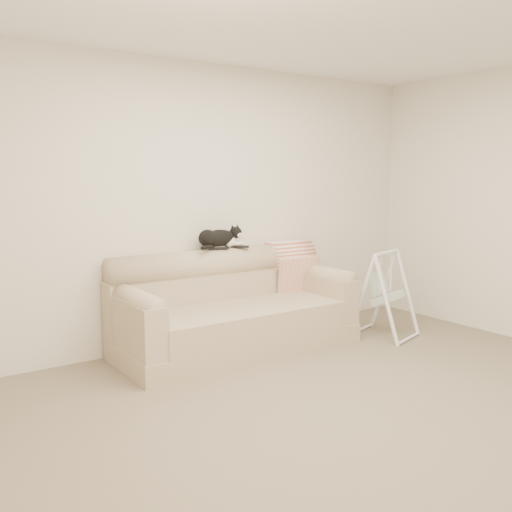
{
  "coord_description": "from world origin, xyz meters",
  "views": [
    {
      "loc": [
        -2.66,
        -2.7,
        1.59
      ],
      "look_at": [
        0.07,
        1.27,
        0.9
      ],
      "focal_mm": 40.0,
      "sensor_mm": 36.0,
      "label": 1
    }
  ],
  "objects_px": {
    "sofa": "(233,311)",
    "remote_a": "(219,248)",
    "tuxedo_cat": "(219,238)",
    "baby_swing": "(384,294)",
    "remote_b": "(240,247)"
  },
  "relations": [
    {
      "from": "sofa",
      "to": "remote_a",
      "type": "distance_m",
      "value": 0.6
    },
    {
      "from": "sofa",
      "to": "remote_a",
      "type": "relative_size",
      "value": 11.81
    },
    {
      "from": "tuxedo_cat",
      "to": "baby_swing",
      "type": "xyz_separation_m",
      "value": [
        1.44,
        -0.75,
        -0.57
      ]
    },
    {
      "from": "tuxedo_cat",
      "to": "baby_swing",
      "type": "relative_size",
      "value": 0.63
    },
    {
      "from": "remote_a",
      "to": "remote_b",
      "type": "bearing_deg",
      "value": -4.06
    },
    {
      "from": "sofa",
      "to": "baby_swing",
      "type": "xyz_separation_m",
      "value": [
        1.45,
        -0.5,
        0.07
      ]
    },
    {
      "from": "sofa",
      "to": "baby_swing",
      "type": "relative_size",
      "value": 2.57
    },
    {
      "from": "remote_b",
      "to": "baby_swing",
      "type": "xyz_separation_m",
      "value": [
        1.23,
        -0.71,
        -0.48
      ]
    },
    {
      "from": "remote_a",
      "to": "remote_b",
      "type": "xyz_separation_m",
      "value": [
        0.22,
        -0.02,
        -0.0
      ]
    },
    {
      "from": "tuxedo_cat",
      "to": "baby_swing",
      "type": "bearing_deg",
      "value": -27.35
    },
    {
      "from": "tuxedo_cat",
      "to": "sofa",
      "type": "bearing_deg",
      "value": -91.39
    },
    {
      "from": "remote_b",
      "to": "sofa",
      "type": "bearing_deg",
      "value": -136.36
    },
    {
      "from": "sofa",
      "to": "tuxedo_cat",
      "type": "height_order",
      "value": "tuxedo_cat"
    },
    {
      "from": "baby_swing",
      "to": "tuxedo_cat",
      "type": "bearing_deg",
      "value": 152.65
    },
    {
      "from": "remote_b",
      "to": "baby_swing",
      "type": "relative_size",
      "value": 0.19
    }
  ]
}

